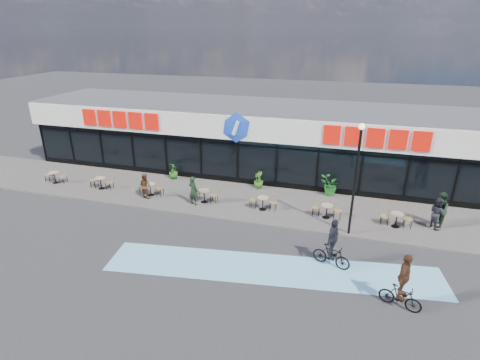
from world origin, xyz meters
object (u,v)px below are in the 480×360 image
object	(u,v)px
patron_right	(145,186)
cyclist_b	(332,247)
potted_plant_mid	(259,180)
lamp_post	(356,172)
pedestrian_b	(437,213)
patron_left	(193,190)
potted_plant_left	(173,171)
pedestrian_a	(440,210)
bistro_set_0	(56,176)
cyclist_a	(403,286)
potted_plant_right	(330,186)

from	to	relation	value
patron_right	cyclist_b	world-z (taller)	cyclist_b
potted_plant_mid	lamp_post	bearing A→B (deg)	-37.32
pedestrian_b	patron_left	bearing A→B (deg)	70.48
potted_plant_mid	patron_left	bearing A→B (deg)	-131.73
patron_left	lamp_post	bearing A→B (deg)	-164.49
lamp_post	potted_plant_left	world-z (taller)	lamp_post
lamp_post	patron_right	bearing A→B (deg)	175.15
lamp_post	patron_right	size ratio (longest dim) A/B	3.66
potted_plant_mid	pedestrian_a	world-z (taller)	pedestrian_a
bistro_set_0	cyclist_b	world-z (taller)	cyclist_b
cyclist_a	lamp_post	bearing A→B (deg)	111.22
potted_plant_mid	cyclist_b	bearing A→B (deg)	-55.54
cyclist_a	cyclist_b	world-z (taller)	cyclist_b
bistro_set_0	cyclist_a	xyz separation A→B (m)	(20.20, -6.21, 0.40)
pedestrian_a	cyclist_a	distance (m)	7.17
potted_plant_mid	pedestrian_a	xyz separation A→B (m)	(9.81, -2.26, 0.39)
cyclist_b	bistro_set_0	bearing A→B (deg)	166.36
lamp_post	patron_left	bearing A→B (deg)	173.97
potted_plant_left	cyclist_b	distance (m)	12.76
bistro_set_0	patron_right	distance (m)	6.77
pedestrian_b	cyclist_a	bearing A→B (deg)	137.42
pedestrian_a	cyclist_b	world-z (taller)	cyclist_b
potted_plant_right	cyclist_a	size ratio (longest dim) A/B	0.55
patron_left	pedestrian_a	size ratio (longest dim) A/B	0.92
potted_plant_mid	bistro_set_0	bearing A→B (deg)	-167.63
pedestrian_b	cyclist_a	world-z (taller)	cyclist_a
potted_plant_mid	pedestrian_b	bearing A→B (deg)	-14.18
cyclist_a	cyclist_b	distance (m)	3.18
patron_left	pedestrian_a	xyz separation A→B (m)	(12.78, 1.07, 0.07)
lamp_post	bistro_set_0	size ratio (longest dim) A/B	3.55
bistro_set_0	pedestrian_a	xyz separation A→B (m)	(22.61, 0.55, 0.47)
potted_plant_left	patron_right	size ratio (longest dim) A/B	0.71
bistro_set_0	potted_plant_left	world-z (taller)	potted_plant_left
potted_plant_mid	cyclist_b	distance (m)	8.61
lamp_post	potted_plant_mid	size ratio (longest dim) A/B	5.11
bistro_set_0	patron_right	xyz separation A→B (m)	(6.75, -0.44, 0.29)
potted_plant_left	cyclist_b	world-z (taller)	cyclist_b
potted_plant_right	pedestrian_b	distance (m)	5.92
patron_right	cyclist_b	size ratio (longest dim) A/B	0.67
potted_plant_mid	cyclist_b	size ratio (longest dim) A/B	0.48
potted_plant_right	bistro_set_0	bearing A→B (deg)	-170.46
patron_right	cyclist_b	xyz separation A→B (m)	(10.91, -3.85, 0.07)
bistro_set_0	pedestrian_b	xyz separation A→B (m)	(22.47, 0.36, 0.36)
bistro_set_0	cyclist_a	world-z (taller)	cyclist_a
potted_plant_right	cyclist_a	world-z (taller)	cyclist_a
cyclist_b	potted_plant_mid	bearing A→B (deg)	124.46
potted_plant_left	pedestrian_a	world-z (taller)	pedestrian_a
pedestrian_b	cyclist_b	world-z (taller)	cyclist_b
patron_left	cyclist_b	size ratio (longest dim) A/B	0.77
potted_plant_right	lamp_post	bearing A→B (deg)	-74.11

